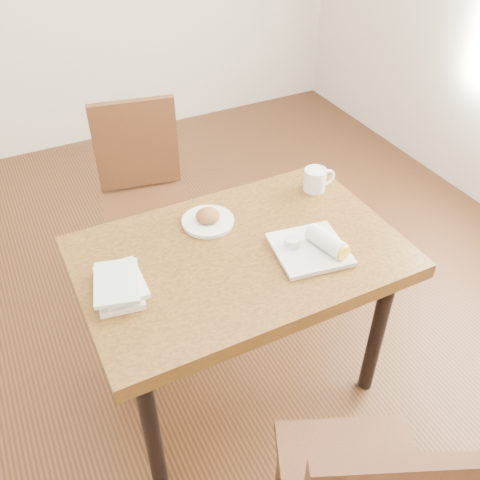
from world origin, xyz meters
name	(u,v)px	position (x,y,z in m)	size (l,w,h in m)	color
ground	(240,379)	(0.00, 0.00, -0.01)	(4.00, 5.00, 0.01)	#472814
table	(240,269)	(0.00, 0.00, 0.66)	(1.16, 0.76, 0.75)	brown
chair_far	(143,188)	(-0.10, 0.85, 0.55)	(0.49, 0.49, 0.95)	#492915
plate_scone	(208,219)	(-0.04, 0.20, 0.77)	(0.20, 0.20, 0.06)	white
coffee_mug	(316,179)	(0.46, 0.22, 0.80)	(0.14, 0.09, 0.09)	white
plate_burrito	(315,247)	(0.23, -0.13, 0.78)	(0.29, 0.29, 0.08)	white
book_stack	(119,285)	(-0.45, -0.01, 0.78)	(0.19, 0.24, 0.06)	white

